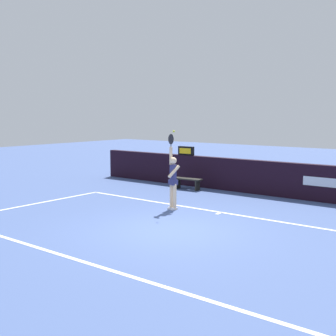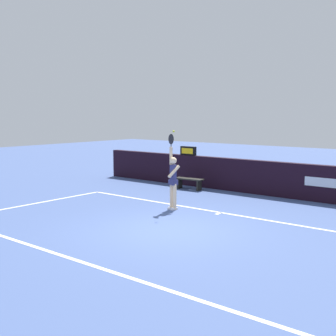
{
  "view_description": "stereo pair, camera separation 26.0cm",
  "coord_description": "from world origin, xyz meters",
  "px_view_note": "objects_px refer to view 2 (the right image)",
  "views": [
    {
      "loc": [
        6.89,
        -8.97,
        3.08
      ],
      "look_at": [
        -1.55,
        1.88,
        1.36
      ],
      "focal_mm": 46.55,
      "sensor_mm": 36.0,
      "label": 1
    },
    {
      "loc": [
        7.1,
        -8.81,
        3.08
      ],
      "look_at": [
        -1.55,
        1.88,
        1.36
      ],
      "focal_mm": 46.55,
      "sensor_mm": 36.0,
      "label": 2
    }
  ],
  "objects_px": {
    "speed_display": "(188,151)",
    "courtside_bench_near": "(189,181)",
    "tennis_player": "(173,178)",
    "tennis_ball": "(174,131)"
  },
  "relations": [
    {
      "from": "speed_display",
      "to": "tennis_ball",
      "type": "bearing_deg",
      "value": -58.62
    },
    {
      "from": "speed_display",
      "to": "tennis_player",
      "type": "relative_size",
      "value": 0.31
    },
    {
      "from": "tennis_ball",
      "to": "courtside_bench_near",
      "type": "xyz_separation_m",
      "value": [
        -2.07,
        3.66,
        -2.2
      ]
    },
    {
      "from": "speed_display",
      "to": "tennis_ball",
      "type": "relative_size",
      "value": 11.1
    },
    {
      "from": "speed_display",
      "to": "courtside_bench_near",
      "type": "relative_size",
      "value": 0.61
    },
    {
      "from": "speed_display",
      "to": "tennis_player",
      "type": "height_order",
      "value": "tennis_player"
    },
    {
      "from": "tennis_player",
      "to": "courtside_bench_near",
      "type": "relative_size",
      "value": 1.96
    },
    {
      "from": "courtside_bench_near",
      "to": "speed_display",
      "type": "bearing_deg",
      "value": 128.9
    },
    {
      "from": "tennis_player",
      "to": "courtside_bench_near",
      "type": "xyz_separation_m",
      "value": [
        -1.8,
        3.35,
        -0.67
      ]
    },
    {
      "from": "speed_display",
      "to": "courtside_bench_near",
      "type": "height_order",
      "value": "speed_display"
    }
  ]
}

